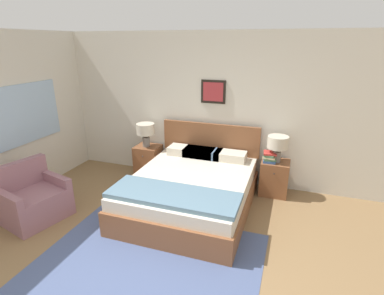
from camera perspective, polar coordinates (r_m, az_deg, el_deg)
The scene contains 14 objects.
wall_back at distance 5.30m, azimuth 3.44°, elevation 7.32°, with size 7.79×0.09×2.60m.
wall_left at distance 5.48m, azimuth -30.39°, elevation 5.05°, with size 0.08×5.43×2.60m.
area_rug_main at distance 3.74m, azimuth -8.56°, elevation -21.04°, with size 2.56×1.99×0.01m.
bed at distance 4.60m, azimuth -0.12°, elevation -7.91°, with size 1.75×2.17×1.07m.
armchair at distance 4.90m, azimuth -28.04°, elevation -8.85°, with size 0.88×0.95×0.81m.
nightstand_near_window at distance 5.74m, azimuth -8.30°, elevation -2.46°, with size 0.45×0.43×0.58m.
nightstand_by_door at distance 5.17m, azimuth 15.39°, elevation -5.55°, with size 0.45×0.43×0.58m.
table_lamp_near_window at distance 5.54m, azimuth -8.83°, elevation 3.20°, with size 0.33×0.33×0.44m.
table_lamp_by_door at distance 4.94m, azimuth 16.01°, elevation 0.62°, with size 0.33×0.33×0.44m.
book_thick_bottom at distance 5.02m, azimuth 14.52°, elevation -2.42°, with size 0.21×0.23×0.04m.
book_hardcover_middle at distance 5.01m, azimuth 14.56°, elevation -2.01°, with size 0.22×0.23×0.04m.
book_novel_upper at distance 5.00m, azimuth 14.59°, elevation -1.68°, with size 0.22×0.24×0.02m.
book_slim_near_top at distance 4.99m, azimuth 14.62°, elevation -1.35°, with size 0.19×0.23×0.04m.
book_paperback_top at distance 4.97m, azimuth 14.65°, elevation -1.00°, with size 0.23×0.24×0.03m.
Camera 1 is at (1.39, -1.93, 2.42)m, focal length 28.00 mm.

